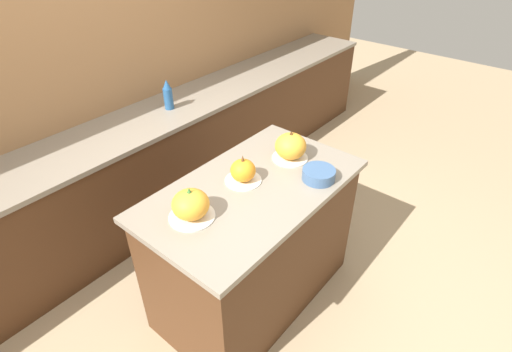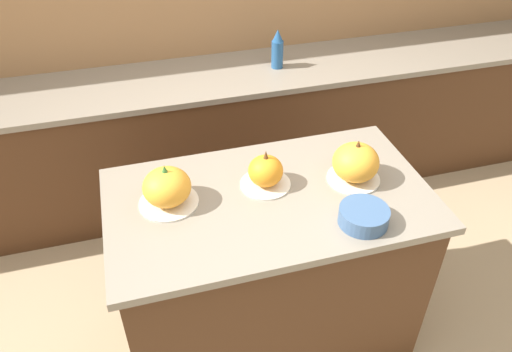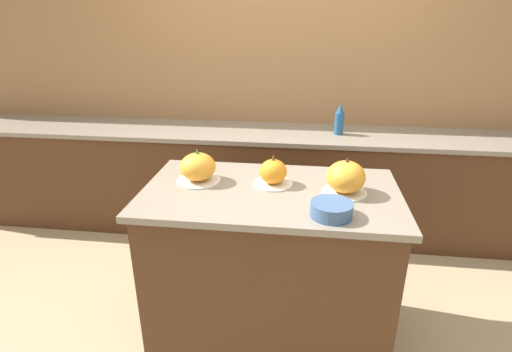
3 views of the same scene
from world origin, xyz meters
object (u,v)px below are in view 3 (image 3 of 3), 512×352
Objects in this scene: pumpkin_cake_center at (273,173)px; pumpkin_cake_left at (198,168)px; bottle_tall at (339,120)px; pumpkin_cake_right at (346,178)px; mixing_bowl at (331,209)px.

pumpkin_cake_left is at bearing -178.99° from pumpkin_cake_center.
bottle_tall is at bearing 70.01° from pumpkin_cake_center.
mixing_bowl is at bearing -107.00° from pumpkin_cake_right.
pumpkin_cake_left is at bearing -125.46° from bottle_tall.
pumpkin_cake_left is 1.25× the size of mixing_bowl.
pumpkin_cake_center reaches higher than mixing_bowl.
pumpkin_cake_left is 1.13× the size of pumpkin_cake_center.
pumpkin_cake_left reaches higher than mixing_bowl.
pumpkin_cake_center is 0.94× the size of pumpkin_cake_right.
pumpkin_cake_right is at bearing 73.00° from mixing_bowl.
mixing_bowl is at bearing -94.91° from bottle_tall.
bottle_tall is (0.42, 1.15, 0.01)m from pumpkin_cake_center.
pumpkin_cake_left is 0.77m from mixing_bowl.
pumpkin_cake_center is 1.23m from bottle_tall.
bottle_tall reaches higher than mixing_bowl.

